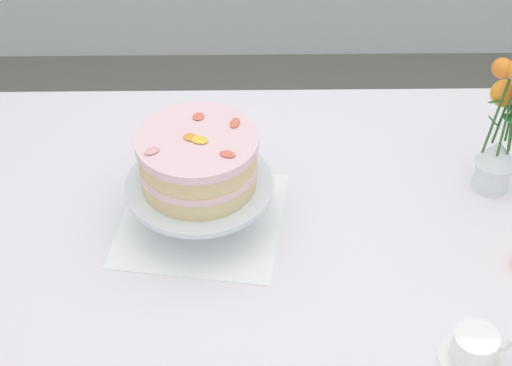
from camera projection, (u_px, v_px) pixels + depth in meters
The scene contains 6 objects.
dining_table at pixel (292, 271), 1.63m from camera, with size 1.40×1.00×0.74m.
linen_napkin at pixel (202, 219), 1.62m from camera, with size 0.32×0.32×0.00m, color white.
cake_stand at pixel (200, 189), 1.56m from camera, with size 0.29×0.29×0.10m.
layer_cake at pixel (198, 160), 1.51m from camera, with size 0.23×0.23×0.12m.
flower_vase at pixel (503, 129), 1.60m from camera, with size 0.10×0.10×0.34m.
teacup at pixel (474, 349), 1.34m from camera, with size 0.12×0.11×0.06m.
Camera 1 is at (-0.09, -1.14, 1.86)m, focal length 56.01 mm.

